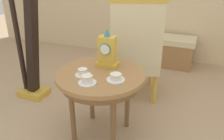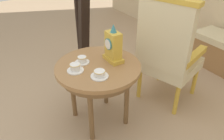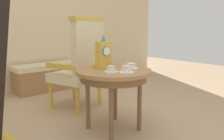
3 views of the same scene
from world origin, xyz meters
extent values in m
plane|color=tan|center=(0.00, 0.00, 0.00)|extent=(10.00, 10.00, 0.00)
cube|color=beige|center=(0.00, 2.25, 1.40)|extent=(6.00, 0.10, 2.80)
cylinder|color=#9E7042|center=(0.08, 0.09, 0.60)|extent=(0.74, 0.74, 0.03)
cylinder|color=brown|center=(0.08, 0.09, 0.55)|extent=(0.65, 0.65, 0.07)
cylinder|color=brown|center=(0.26, 0.28, 0.29)|extent=(0.04, 0.04, 0.58)
cylinder|color=brown|center=(-0.11, 0.28, 0.29)|extent=(0.04, 0.04, 0.58)
cylinder|color=brown|center=(-0.11, -0.09, 0.29)|extent=(0.04, 0.04, 0.58)
cylinder|color=brown|center=(0.26, -0.09, 0.29)|extent=(0.04, 0.04, 0.58)
cylinder|color=white|center=(-0.03, 0.00, 0.62)|extent=(0.13, 0.13, 0.01)
cylinder|color=white|center=(-0.03, 0.00, 0.65)|extent=(0.08, 0.08, 0.05)
torus|color=gold|center=(-0.03, 0.00, 0.67)|extent=(0.08, 0.08, 0.00)
cylinder|color=white|center=(0.06, -0.11, 0.62)|extent=(0.14, 0.14, 0.01)
cylinder|color=white|center=(0.06, -0.11, 0.65)|extent=(0.08, 0.08, 0.05)
torus|color=gold|center=(0.06, -0.11, 0.68)|extent=(0.09, 0.09, 0.00)
cylinder|color=white|center=(0.24, 0.02, 0.62)|extent=(0.14, 0.14, 0.01)
cylinder|color=white|center=(0.24, 0.02, 0.65)|extent=(0.09, 0.09, 0.05)
torus|color=gold|center=(0.24, 0.02, 0.67)|extent=(0.09, 0.09, 0.00)
cube|color=gold|center=(0.08, 0.25, 0.63)|extent=(0.19, 0.11, 0.04)
cube|color=gold|center=(0.08, 0.25, 0.77)|extent=(0.14, 0.09, 0.23)
cylinder|color=teal|center=(0.08, 0.20, 0.79)|extent=(0.10, 0.01, 0.10)
cylinder|color=white|center=(0.08, 0.19, 0.79)|extent=(0.08, 0.00, 0.08)
cone|color=teal|center=(0.08, 0.25, 0.92)|extent=(0.06, 0.06, 0.07)
cube|color=beige|center=(0.14, 0.91, 0.41)|extent=(0.65, 0.65, 0.11)
cube|color=beige|center=(0.21, 0.70, 0.78)|extent=(0.52, 0.24, 0.64)
cube|color=gold|center=(0.21, 0.70, 1.12)|extent=(0.56, 0.27, 0.04)
cube|color=gold|center=(0.36, 0.98, 0.57)|extent=(0.21, 0.47, 0.06)
cube|color=gold|center=(-0.08, 0.84, 0.57)|extent=(0.21, 0.47, 0.06)
cylinder|color=gold|center=(0.28, 1.19, 0.18)|extent=(0.04, 0.04, 0.35)
cylinder|color=gold|center=(-0.14, 1.06, 0.18)|extent=(0.04, 0.04, 0.35)
cylinder|color=gold|center=(0.42, 0.77, 0.18)|extent=(0.04, 0.04, 0.35)
cylinder|color=gold|center=(0.00, 0.64, 0.18)|extent=(0.04, 0.04, 0.35)
cube|color=beige|center=(0.23, 1.95, 0.40)|extent=(1.06, 0.40, 0.08)
cube|color=#9E7042|center=(0.23, 1.95, 0.18)|extent=(1.02, 0.38, 0.36)
camera|label=1|loc=(0.79, -1.47, 1.43)|focal=37.28mm
camera|label=2|loc=(1.57, -0.71, 1.61)|focal=36.92mm
camera|label=3|loc=(-1.34, -1.56, 1.01)|focal=36.62mm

